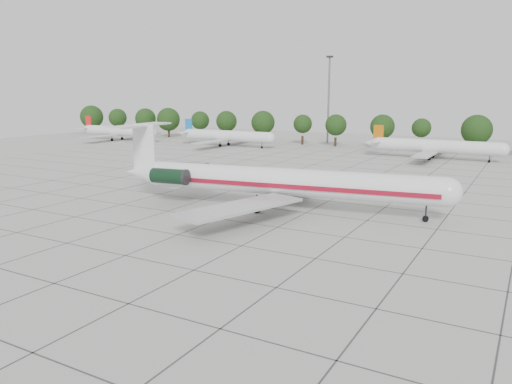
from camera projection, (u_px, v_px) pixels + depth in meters
ground at (278, 227)px, 56.83m from camera, size 260.00×260.00×0.00m
apron_joints at (326, 202)px, 69.64m from camera, size 170.00×170.00×0.02m
main_airliner at (269, 180)px, 65.23m from camera, size 45.43×35.49×10.71m
bg_airliner_a at (119, 131)px, 157.75m from camera, size 28.24×27.20×7.40m
bg_airliner_b at (227, 136)px, 140.97m from camera, size 28.24×27.20×7.40m
bg_airliner_c at (435, 147)px, 113.60m from camera, size 28.24×27.20×7.40m
tree_line at (382, 127)px, 133.88m from camera, size 249.86×8.44×10.22m
floodlight_mast at (329, 95)px, 147.03m from camera, size 1.60×1.60×25.45m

